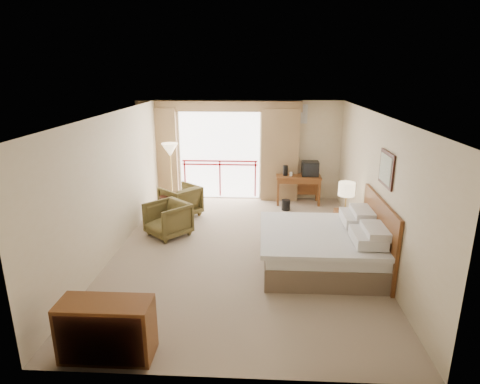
# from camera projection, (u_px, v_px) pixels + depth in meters

# --- Properties ---
(floor) EXTENTS (7.00, 7.00, 0.00)m
(floor) POSITION_uv_depth(u_px,v_px,m) (243.00, 250.00, 8.04)
(floor) COLOR gray
(floor) RESTS_ON ground
(ceiling) EXTENTS (7.00, 7.00, 0.00)m
(ceiling) POSITION_uv_depth(u_px,v_px,m) (243.00, 114.00, 7.26)
(ceiling) COLOR white
(ceiling) RESTS_ON wall_back
(wall_back) EXTENTS (5.00, 0.00, 5.00)m
(wall_back) POSITION_uv_depth(u_px,v_px,m) (249.00, 150.00, 10.99)
(wall_back) COLOR #CDB991
(wall_back) RESTS_ON ground
(wall_front) EXTENTS (5.00, 0.00, 5.00)m
(wall_front) POSITION_uv_depth(u_px,v_px,m) (228.00, 275.00, 4.31)
(wall_front) COLOR #CDB991
(wall_front) RESTS_ON ground
(wall_left) EXTENTS (0.00, 7.00, 7.00)m
(wall_left) POSITION_uv_depth(u_px,v_px,m) (114.00, 184.00, 7.78)
(wall_left) COLOR #CDB991
(wall_left) RESTS_ON ground
(wall_right) EXTENTS (0.00, 7.00, 7.00)m
(wall_right) POSITION_uv_depth(u_px,v_px,m) (376.00, 187.00, 7.52)
(wall_right) COLOR #CDB991
(wall_right) RESTS_ON ground
(balcony_door) EXTENTS (2.40, 0.00, 2.40)m
(balcony_door) POSITION_uv_depth(u_px,v_px,m) (220.00, 156.00, 11.06)
(balcony_door) COLOR white
(balcony_door) RESTS_ON wall_back
(balcony_railing) EXTENTS (2.09, 0.03, 1.02)m
(balcony_railing) POSITION_uv_depth(u_px,v_px,m) (220.00, 169.00, 11.15)
(balcony_railing) COLOR #AC0E16
(balcony_railing) RESTS_ON wall_back
(curtain_left) EXTENTS (1.00, 0.26, 2.50)m
(curtain_left) POSITION_uv_depth(u_px,v_px,m) (159.00, 154.00, 11.00)
(curtain_left) COLOR brown
(curtain_left) RESTS_ON wall_back
(curtain_right) EXTENTS (1.00, 0.26, 2.50)m
(curtain_right) POSITION_uv_depth(u_px,v_px,m) (280.00, 155.00, 10.84)
(curtain_right) COLOR brown
(curtain_right) RESTS_ON wall_back
(valance) EXTENTS (4.40, 0.22, 0.28)m
(valance) POSITION_uv_depth(u_px,v_px,m) (219.00, 106.00, 10.57)
(valance) COLOR brown
(valance) RESTS_ON wall_back
(hvac_vent) EXTENTS (0.50, 0.04, 0.50)m
(hvac_vent) POSITION_uv_depth(u_px,v_px,m) (298.00, 114.00, 10.61)
(hvac_vent) COLOR silver
(hvac_vent) RESTS_ON wall_back
(bed) EXTENTS (2.13, 2.06, 0.97)m
(bed) POSITION_uv_depth(u_px,v_px,m) (323.00, 247.00, 7.29)
(bed) COLOR brown
(bed) RESTS_ON floor
(headboard) EXTENTS (0.06, 2.10, 1.30)m
(headboard) POSITION_uv_depth(u_px,v_px,m) (378.00, 234.00, 7.16)
(headboard) COLOR #582E16
(headboard) RESTS_ON wall_right
(framed_art) EXTENTS (0.04, 0.72, 0.60)m
(framed_art) POSITION_uv_depth(u_px,v_px,m) (386.00, 169.00, 6.81)
(framed_art) COLOR black
(framed_art) RESTS_ON wall_right
(nightstand) EXTENTS (0.41, 0.49, 0.57)m
(nightstand) POSITION_uv_depth(u_px,v_px,m) (344.00, 224.00, 8.61)
(nightstand) COLOR #582E16
(nightstand) RESTS_ON floor
(table_lamp) EXTENTS (0.35, 0.35, 0.61)m
(table_lamp) POSITION_uv_depth(u_px,v_px,m) (347.00, 190.00, 8.44)
(table_lamp) COLOR tan
(table_lamp) RESTS_ON nightstand
(phone) EXTENTS (0.22, 0.19, 0.08)m
(phone) POSITION_uv_depth(u_px,v_px,m) (345.00, 212.00, 8.38)
(phone) COLOR black
(phone) RESTS_ON nightstand
(desk) EXTENTS (1.18, 0.57, 0.77)m
(desk) POSITION_uv_depth(u_px,v_px,m) (298.00, 181.00, 10.76)
(desk) COLOR #582E16
(desk) RESTS_ON floor
(tv) EXTENTS (0.43, 0.35, 0.40)m
(tv) POSITION_uv_depth(u_px,v_px,m) (310.00, 169.00, 10.59)
(tv) COLOR black
(tv) RESTS_ON desk
(coffee_maker) EXTENTS (0.16, 0.16, 0.28)m
(coffee_maker) POSITION_uv_depth(u_px,v_px,m) (285.00, 171.00, 10.64)
(coffee_maker) COLOR black
(coffee_maker) RESTS_ON desk
(cup) EXTENTS (0.09, 0.09, 0.11)m
(cup) POSITION_uv_depth(u_px,v_px,m) (291.00, 174.00, 10.61)
(cup) COLOR white
(cup) RESTS_ON desk
(wastebasket) EXTENTS (0.24, 0.24, 0.27)m
(wastebasket) POSITION_uv_depth(u_px,v_px,m) (286.00, 205.00, 10.30)
(wastebasket) COLOR black
(wastebasket) RESTS_ON floor
(armchair_far) EXTENTS (1.16, 1.16, 0.76)m
(armchair_far) POSITION_uv_depth(u_px,v_px,m) (181.00, 215.00, 9.97)
(armchair_far) COLOR #473C1C
(armchair_far) RESTS_ON floor
(armchair_near) EXTENTS (1.14, 1.14, 0.74)m
(armchair_near) POSITION_uv_depth(u_px,v_px,m) (169.00, 235.00, 8.77)
(armchair_near) COLOR #473C1C
(armchair_near) RESTS_ON floor
(side_table) EXTENTS (0.53, 0.53, 0.57)m
(side_table) POSITION_uv_depth(u_px,v_px,m) (171.00, 204.00, 9.60)
(side_table) COLOR black
(side_table) RESTS_ON floor
(book) EXTENTS (0.18, 0.23, 0.02)m
(book) POSITION_uv_depth(u_px,v_px,m) (171.00, 196.00, 9.54)
(book) COLOR white
(book) RESTS_ON side_table
(floor_lamp) EXTENTS (0.42, 0.42, 1.66)m
(floor_lamp) POSITION_uv_depth(u_px,v_px,m) (170.00, 152.00, 10.35)
(floor_lamp) COLOR tan
(floor_lamp) RESTS_ON floor
(dresser) EXTENTS (1.14, 0.49, 0.76)m
(dresser) POSITION_uv_depth(u_px,v_px,m) (107.00, 330.00, 4.96)
(dresser) COLOR #582E16
(dresser) RESTS_ON floor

